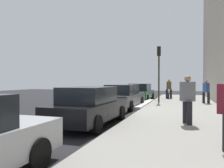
{
  "coord_description": "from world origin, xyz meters",
  "views": [
    {
      "loc": [
        -12.93,
        -3.29,
        1.74
      ],
      "look_at": [
        -1.12,
        0.48,
        1.58
      ],
      "focal_mm": 35.6,
      "sensor_mm": 36.0,
      "label": 1
    }
  ],
  "objects_px": {
    "pedestrian_brown_coat": "(169,88)",
    "traffic_light_pole": "(159,64)",
    "parked_car_charcoal": "(123,96)",
    "parked_car_green": "(140,92)",
    "pedestrian_blue_coat": "(206,91)",
    "parked_car_black": "(90,106)",
    "rolling_suitcase": "(168,96)",
    "pedestrian_grey_coat": "(187,98)"
  },
  "relations": [
    {
      "from": "pedestrian_brown_coat",
      "to": "traffic_light_pole",
      "type": "relative_size",
      "value": 0.42
    },
    {
      "from": "parked_car_charcoal",
      "to": "traffic_light_pole",
      "type": "relative_size",
      "value": 1.15
    },
    {
      "from": "parked_car_green",
      "to": "pedestrian_blue_coat",
      "type": "distance_m",
      "value": 5.72
    },
    {
      "from": "parked_car_black",
      "to": "traffic_light_pole",
      "type": "relative_size",
      "value": 1.07
    },
    {
      "from": "parked_car_green",
      "to": "pedestrian_blue_coat",
      "type": "relative_size",
      "value": 2.52
    },
    {
      "from": "pedestrian_blue_coat",
      "to": "traffic_light_pole",
      "type": "distance_m",
      "value": 3.87
    },
    {
      "from": "pedestrian_brown_coat",
      "to": "pedestrian_blue_coat",
      "type": "height_order",
      "value": "pedestrian_brown_coat"
    },
    {
      "from": "traffic_light_pole",
      "to": "pedestrian_brown_coat",
      "type": "bearing_deg",
      "value": -7.53
    },
    {
      "from": "parked_car_black",
      "to": "rolling_suitcase",
      "type": "height_order",
      "value": "parked_car_black"
    },
    {
      "from": "pedestrian_grey_coat",
      "to": "traffic_light_pole",
      "type": "relative_size",
      "value": 0.43
    },
    {
      "from": "traffic_light_pole",
      "to": "rolling_suitcase",
      "type": "distance_m",
      "value": 4.33
    },
    {
      "from": "pedestrian_grey_coat",
      "to": "rolling_suitcase",
      "type": "bearing_deg",
      "value": 6.85
    },
    {
      "from": "pedestrian_grey_coat",
      "to": "pedestrian_blue_coat",
      "type": "xyz_separation_m",
      "value": [
        8.53,
        -1.44,
        -0.07
      ]
    },
    {
      "from": "pedestrian_brown_coat",
      "to": "traffic_light_pole",
      "type": "xyz_separation_m",
      "value": [
        -3.92,
        0.52,
        1.91
      ]
    },
    {
      "from": "parked_car_green",
      "to": "rolling_suitcase",
      "type": "bearing_deg",
      "value": -66.58
    },
    {
      "from": "pedestrian_blue_coat",
      "to": "pedestrian_grey_coat",
      "type": "bearing_deg",
      "value": 170.43
    },
    {
      "from": "parked_car_black",
      "to": "traffic_light_pole",
      "type": "xyz_separation_m",
      "value": [
        9.07,
        -1.76,
        2.25
      ]
    },
    {
      "from": "pedestrian_grey_coat",
      "to": "parked_car_green",
      "type": "bearing_deg",
      "value": 19.01
    },
    {
      "from": "pedestrian_grey_coat",
      "to": "traffic_light_pole",
      "type": "height_order",
      "value": "traffic_light_pole"
    },
    {
      "from": "pedestrian_brown_coat",
      "to": "traffic_light_pole",
      "type": "height_order",
      "value": "traffic_light_pole"
    },
    {
      "from": "parked_car_charcoal",
      "to": "traffic_light_pole",
      "type": "xyz_separation_m",
      "value": [
        3.4,
        -1.9,
        2.25
      ]
    },
    {
      "from": "parked_car_green",
      "to": "pedestrian_grey_coat",
      "type": "relative_size",
      "value": 2.35
    },
    {
      "from": "parked_car_green",
      "to": "rolling_suitcase",
      "type": "height_order",
      "value": "parked_car_green"
    },
    {
      "from": "pedestrian_grey_coat",
      "to": "rolling_suitcase",
      "type": "height_order",
      "value": "pedestrian_grey_coat"
    },
    {
      "from": "pedestrian_brown_coat",
      "to": "pedestrian_grey_coat",
      "type": "relative_size",
      "value": 0.98
    },
    {
      "from": "parked_car_charcoal",
      "to": "pedestrian_grey_coat",
      "type": "relative_size",
      "value": 2.68
    },
    {
      "from": "parked_car_green",
      "to": "pedestrian_grey_coat",
      "type": "height_order",
      "value": "pedestrian_grey_coat"
    },
    {
      "from": "pedestrian_grey_coat",
      "to": "traffic_light_pole",
      "type": "xyz_separation_m",
      "value": [
        8.47,
        1.89,
        1.9
      ]
    },
    {
      "from": "parked_car_black",
      "to": "parked_car_charcoal",
      "type": "xyz_separation_m",
      "value": [
        5.67,
        0.14,
        0.0
      ]
    },
    {
      "from": "parked_car_green",
      "to": "pedestrian_blue_coat",
      "type": "height_order",
      "value": "pedestrian_blue_coat"
    },
    {
      "from": "pedestrian_grey_coat",
      "to": "pedestrian_brown_coat",
      "type": "bearing_deg",
      "value": 6.33
    },
    {
      "from": "pedestrian_brown_coat",
      "to": "parked_car_charcoal",
      "type": "bearing_deg",
      "value": 161.71
    },
    {
      "from": "parked_car_green",
      "to": "pedestrian_brown_coat",
      "type": "distance_m",
      "value": 2.83
    },
    {
      "from": "traffic_light_pole",
      "to": "pedestrian_grey_coat",
      "type": "bearing_deg",
      "value": -167.4
    },
    {
      "from": "rolling_suitcase",
      "to": "pedestrian_grey_coat",
      "type": "bearing_deg",
      "value": -173.15
    },
    {
      "from": "parked_car_charcoal",
      "to": "traffic_light_pole",
      "type": "height_order",
      "value": "traffic_light_pole"
    },
    {
      "from": "parked_car_black",
      "to": "parked_car_green",
      "type": "xyz_separation_m",
      "value": [
        11.5,
        0.1,
        -0.0
      ]
    },
    {
      "from": "parked_car_green",
      "to": "parked_car_black",
      "type": "bearing_deg",
      "value": -179.49
    },
    {
      "from": "pedestrian_grey_coat",
      "to": "rolling_suitcase",
      "type": "relative_size",
      "value": 2.04
    },
    {
      "from": "parked_car_charcoal",
      "to": "pedestrian_grey_coat",
      "type": "height_order",
      "value": "pedestrian_grey_coat"
    },
    {
      "from": "traffic_light_pole",
      "to": "pedestrian_blue_coat",
      "type": "bearing_deg",
      "value": -89.11
    },
    {
      "from": "pedestrian_brown_coat",
      "to": "rolling_suitcase",
      "type": "relative_size",
      "value": 2.01
    }
  ]
}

